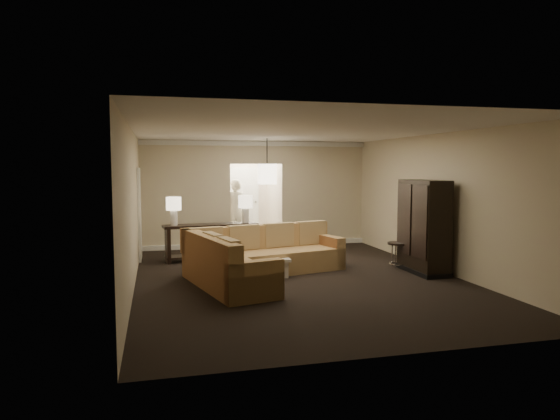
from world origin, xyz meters
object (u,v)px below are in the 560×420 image
object	(u,v)px
sectional_sofa	(256,259)
coffee_table	(263,265)
armoire	(423,228)
console_table	(211,238)
person	(235,207)
drink_table	(398,250)

from	to	relation	value
sectional_sofa	coffee_table	xyz separation A→B (m)	(0.19, 0.27, -0.19)
coffee_table	armoire	distance (m)	3.29
sectional_sofa	console_table	distance (m)	2.20
sectional_sofa	person	size ratio (longest dim) A/B	1.70
armoire	person	world-z (taller)	person
person	console_table	bearing A→B (deg)	68.40
coffee_table	drink_table	bearing A→B (deg)	-1.45
coffee_table	drink_table	world-z (taller)	drink_table
sectional_sofa	drink_table	world-z (taller)	sectional_sofa
drink_table	person	distance (m)	5.27
armoire	console_table	bearing A→B (deg)	149.11
person	armoire	bearing A→B (deg)	120.50
sectional_sofa	armoire	distance (m)	3.41
coffee_table	person	size ratio (longest dim) A/B	0.48
armoire	drink_table	xyz separation A→B (m)	(-0.30, 0.48, -0.50)
armoire	drink_table	world-z (taller)	armoire
coffee_table	person	distance (m)	4.46
drink_table	armoire	bearing A→B (deg)	-58.31
coffee_table	drink_table	xyz separation A→B (m)	(2.87, -0.07, 0.20)
console_table	person	distance (m)	2.76
console_table	person	xyz separation A→B (m)	(0.95, 2.55, 0.49)
coffee_table	console_table	world-z (taller)	console_table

